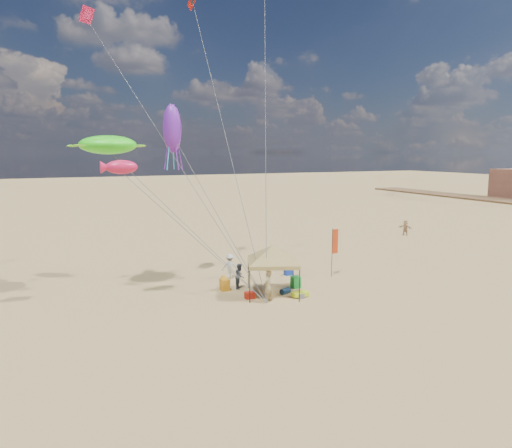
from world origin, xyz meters
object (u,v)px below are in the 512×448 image
at_px(canopy_tent, 273,247).
at_px(feather_flag, 334,245).
at_px(chair_green, 296,282).
at_px(person_near_b, 240,276).
at_px(cooler_blue, 288,272).
at_px(person_near_c, 230,266).
at_px(cooler_red, 250,295).
at_px(chair_yellow, 225,285).
at_px(person_near_a, 268,286).
at_px(person_far_c, 405,228).
at_px(beach_cart, 300,294).

distance_m(canopy_tent, feather_flag, 5.80).
distance_m(chair_green, person_near_b, 3.42).
relative_size(cooler_blue, person_near_c, 0.33).
xyz_separation_m(feather_flag, cooler_red, (-6.92, -1.95, -1.96)).
relative_size(cooler_blue, chair_yellow, 0.77).
bearing_deg(person_near_a, chair_yellow, -101.29).
relative_size(chair_green, chair_yellow, 1.00).
xyz_separation_m(feather_flag, chair_green, (-3.54, -1.20, -1.80)).
bearing_deg(feather_flag, person_far_c, 32.89).
xyz_separation_m(person_near_a, person_near_c, (-0.20, 5.20, -0.06)).
bearing_deg(person_near_c, cooler_red, 105.37).
height_order(canopy_tent, person_near_b, canopy_tent).
height_order(beach_cart, person_far_c, person_far_c).
bearing_deg(chair_green, cooler_blue, 70.24).
height_order(person_near_c, person_far_c, person_near_c).
distance_m(feather_flag, beach_cart, 5.51).
bearing_deg(beach_cart, cooler_red, 159.86).
relative_size(cooler_red, person_near_b, 0.35).
xyz_separation_m(cooler_red, chair_yellow, (-0.75, 2.00, 0.16)).
relative_size(cooler_red, cooler_blue, 1.00).
bearing_deg(cooler_blue, chair_yellow, -163.96).
relative_size(feather_flag, person_near_a, 1.83).
bearing_deg(cooler_blue, person_near_c, 168.00).
bearing_deg(person_far_c, person_near_a, -85.59).
bearing_deg(beach_cart, person_near_a, 177.72).
height_order(canopy_tent, person_near_c, canopy_tent).
distance_m(person_near_a, person_near_b, 2.99).
xyz_separation_m(chair_yellow, beach_cart, (3.43, -2.99, -0.15)).
distance_m(cooler_red, beach_cart, 2.86).
xyz_separation_m(cooler_blue, beach_cart, (-1.67, -4.46, 0.01)).
xyz_separation_m(feather_flag, chair_yellow, (-7.66, 0.06, -1.80)).
relative_size(chair_yellow, beach_cart, 0.78).
xyz_separation_m(person_near_a, person_far_c, (21.24, 12.55, -0.14)).
bearing_deg(person_near_b, person_far_c, -30.74).
height_order(beach_cart, person_near_a, person_near_a).
bearing_deg(canopy_tent, cooler_red, -176.94).
relative_size(person_near_a, person_near_c, 1.08).
bearing_deg(person_near_c, feather_flag, -178.36).
xyz_separation_m(person_near_b, person_near_c, (0.23, 2.25, 0.06)).
bearing_deg(cooler_blue, person_far_c, 24.97).
relative_size(chair_yellow, person_near_a, 0.40).
bearing_deg(feather_flag, cooler_red, -164.28).
xyz_separation_m(person_near_b, person_far_c, (21.68, 9.60, -0.01)).
xyz_separation_m(cooler_red, person_near_b, (0.24, 2.05, 0.57)).
xyz_separation_m(beach_cart, person_near_c, (-2.21, 5.28, 0.62)).
bearing_deg(cooler_red, person_near_a, -53.15).
distance_m(cooler_red, chair_yellow, 2.14).
height_order(cooler_blue, chair_green, chair_green).
xyz_separation_m(feather_flag, person_far_c, (15.00, 9.70, -1.40)).
xyz_separation_m(canopy_tent, person_near_b, (-1.23, 1.97, -2.06)).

